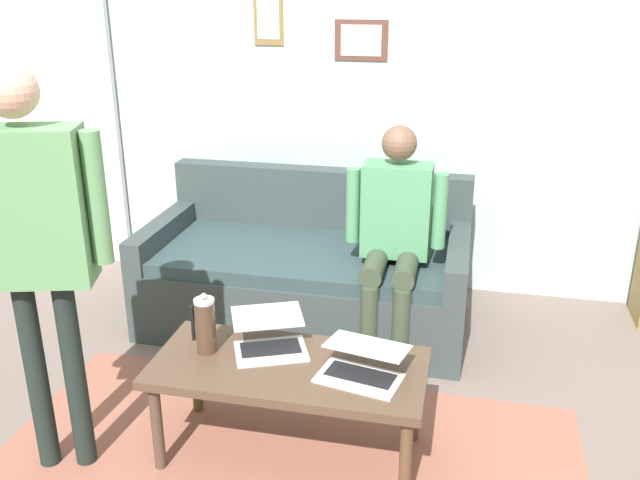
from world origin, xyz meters
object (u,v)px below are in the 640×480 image
(laptop_center, at_px, (270,339))
(french_press, at_px, (205,325))
(coffee_table, at_px, (289,374))
(person_seated, at_px, (394,229))
(interior_door, at_px, (65,124))
(couch, at_px, (308,275))
(person_standing, at_px, (32,227))
(laptop_left, at_px, (362,367))

(laptop_center, height_order, french_press, french_press)
(coffee_table, xyz_separation_m, person_seated, (-0.32, -1.05, 0.32))
(interior_door, xyz_separation_m, couch, (-1.94, 0.64, -0.72))
(couch, bearing_deg, laptop_center, 95.28)
(couch, bearing_deg, person_standing, 65.10)
(person_standing, bearing_deg, person_seated, -133.69)
(interior_door, height_order, coffee_table, interior_door)
(interior_door, distance_m, coffee_table, 2.96)
(laptop_left, height_order, person_standing, person_standing)
(couch, height_order, laptop_left, couch)
(person_seated, bearing_deg, coffee_table, 73.27)
(coffee_table, bearing_deg, laptop_left, 176.11)
(laptop_left, bearing_deg, french_press, -4.07)
(couch, xyz_separation_m, person_seated, (-0.54, 0.23, 0.43))
(laptop_center, relative_size, person_standing, 0.25)
(laptop_center, xyz_separation_m, french_press, (0.26, 0.09, 0.08))
(laptop_center, distance_m, person_seated, 1.06)
(couch, bearing_deg, coffee_table, 100.09)
(person_standing, bearing_deg, interior_door, -60.91)
(couch, height_order, french_press, couch)
(laptop_center, xyz_separation_m, person_standing, (0.83, 0.39, 0.60))
(coffee_table, height_order, person_standing, person_standing)
(coffee_table, bearing_deg, person_standing, 15.96)
(coffee_table, distance_m, person_seated, 1.14)
(couch, height_order, person_seated, person_seated)
(interior_door, xyz_separation_m, person_seated, (-2.48, 0.86, -0.30))
(person_standing, distance_m, person_seated, 1.87)
(couch, distance_m, person_seated, 0.73)
(interior_door, xyz_separation_m, french_press, (-1.78, 1.89, -0.44))
(person_seated, bearing_deg, laptop_left, 90.14)
(laptop_center, xyz_separation_m, person_seated, (-0.44, -0.94, 0.22))
(couch, distance_m, person_standing, 1.89)
(interior_door, relative_size, couch, 1.07)
(couch, bearing_deg, laptop_left, 112.79)
(laptop_center, distance_m, french_press, 0.29)
(interior_door, distance_m, french_press, 2.63)
(interior_door, xyz_separation_m, laptop_center, (-2.05, 1.80, -0.52))
(interior_door, bearing_deg, person_standing, 119.09)
(french_press, xyz_separation_m, person_seated, (-0.70, -1.02, 0.14))
(laptop_left, height_order, laptop_center, laptop_center)
(laptop_center, distance_m, person_standing, 1.09)
(coffee_table, xyz_separation_m, laptop_center, (0.12, -0.12, 0.10))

